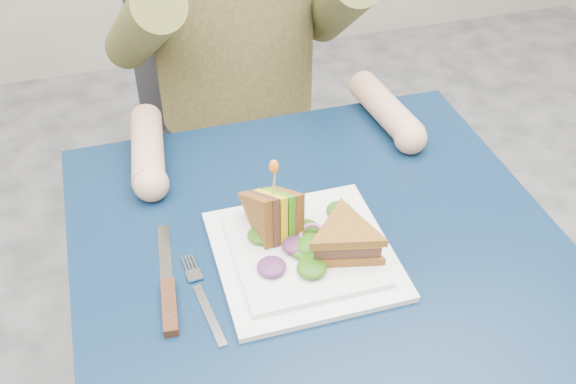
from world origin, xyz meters
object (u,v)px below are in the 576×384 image
object	(u,v)px
table	(322,286)
sandwich_flat	(345,239)
chair	(231,115)
fork	(204,300)
knife	(169,296)
plate	(304,253)
sandwich_upright	(275,215)

from	to	relation	value
table	sandwich_flat	world-z (taller)	sandwich_flat
table	chair	size ratio (longest dim) A/B	0.81
fork	knife	size ratio (longest dim) A/B	0.81
knife	table	bearing A→B (deg)	7.39
chair	plate	xyz separation A→B (m)	(-0.03, -0.69, 0.20)
chair	plate	world-z (taller)	chair
table	chair	xyz separation A→B (m)	(0.00, 0.69, -0.11)
knife	sandwich_upright	bearing A→B (deg)	22.07
plate	sandwich_flat	size ratio (longest dim) A/B	1.70
table	sandwich_flat	size ratio (longest dim) A/B	4.90
fork	chair	bearing A→B (deg)	75.26
plate	sandwich_upright	xyz separation A→B (m)	(-0.03, 0.04, 0.05)
plate	table	bearing A→B (deg)	8.85
chair	plate	distance (m)	0.72
sandwich_upright	knife	bearing A→B (deg)	-157.93
chair	sandwich_flat	world-z (taller)	chair
table	knife	world-z (taller)	knife
sandwich_flat	plate	bearing A→B (deg)	155.56
fork	knife	distance (m)	0.05
table	plate	distance (m)	0.09
table	fork	size ratio (longest dim) A/B	4.18
table	knife	distance (m)	0.26
chair	fork	distance (m)	0.79
table	sandwich_upright	bearing A→B (deg)	148.68
sandwich_upright	plate	bearing A→B (deg)	-54.46
chair	sandwich_flat	size ratio (longest dim) A/B	6.08
table	plate	size ratio (longest dim) A/B	2.88
sandwich_flat	fork	distance (m)	0.22
chair	plate	size ratio (longest dim) A/B	3.58
plate	knife	size ratio (longest dim) A/B	1.17
plate	fork	world-z (taller)	plate
sandwich_upright	fork	bearing A→B (deg)	-145.40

